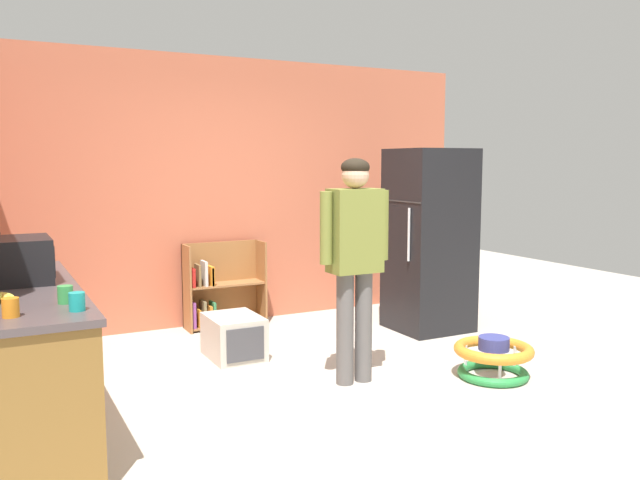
% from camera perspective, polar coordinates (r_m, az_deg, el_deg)
% --- Properties ---
extents(ground_plane, '(12.00, 12.00, 0.00)m').
position_cam_1_polar(ground_plane, '(4.96, 2.97, -12.59)').
color(ground_plane, '#BDB1A3').
rests_on(ground_plane, ground).
extents(back_wall, '(5.20, 0.06, 2.70)m').
position_cam_1_polar(back_wall, '(6.80, -6.98, 4.24)').
color(back_wall, '#C36446').
rests_on(back_wall, ground).
extents(kitchen_counter, '(0.65, 2.10, 0.90)m').
position_cam_1_polar(kitchen_counter, '(4.40, -24.40, -9.57)').
color(kitchen_counter, brown).
rests_on(kitchen_counter, ground).
extents(refrigerator, '(0.73, 0.68, 1.78)m').
position_cam_1_polar(refrigerator, '(6.48, 9.54, -0.01)').
color(refrigerator, black).
rests_on(refrigerator, ground).
extents(bookshelf, '(0.80, 0.28, 0.85)m').
position_cam_1_polar(bookshelf, '(6.64, -8.88, -4.37)').
color(bookshelf, '#996539').
rests_on(bookshelf, ground).
extents(standing_person, '(0.57, 0.22, 1.68)m').
position_cam_1_polar(standing_person, '(4.80, 3.06, -0.85)').
color(standing_person, '#575452').
rests_on(standing_person, ground).
extents(baby_walker, '(0.60, 0.60, 0.32)m').
position_cam_1_polar(baby_walker, '(5.25, 14.93, -9.91)').
color(baby_walker, '#2A8D43').
rests_on(baby_walker, ground).
extents(pet_carrier, '(0.42, 0.55, 0.36)m').
position_cam_1_polar(pet_carrier, '(5.62, -7.54, -8.39)').
color(pet_carrier, beige).
rests_on(pet_carrier, ground).
extents(microwave, '(0.37, 0.48, 0.28)m').
position_cam_1_polar(microwave, '(4.49, -24.76, -1.60)').
color(microwave, black).
rests_on(microwave, kitchen_counter).
extents(banana_bunch, '(0.15, 0.16, 0.04)m').
position_cam_1_polar(banana_bunch, '(3.93, -26.08, -4.43)').
color(banana_bunch, yellow).
rests_on(banana_bunch, kitchen_counter).
extents(clear_bottle, '(0.07, 0.07, 0.25)m').
position_cam_1_polar(clear_bottle, '(4.95, -25.49, -1.38)').
color(clear_bottle, silver).
rests_on(clear_bottle, kitchen_counter).
extents(orange_cup, '(0.08, 0.08, 0.09)m').
position_cam_1_polar(orange_cup, '(3.51, -25.45, -5.36)').
color(orange_cup, orange).
rests_on(orange_cup, kitchen_counter).
extents(green_cup, '(0.08, 0.08, 0.09)m').
position_cam_1_polar(green_cup, '(3.73, -21.39, -4.47)').
color(green_cup, green).
rests_on(green_cup, kitchen_counter).
extents(teal_cup, '(0.08, 0.08, 0.09)m').
position_cam_1_polar(teal_cup, '(3.52, -20.50, -5.07)').
color(teal_cup, teal).
rests_on(teal_cup, kitchen_counter).
extents(red_cup, '(0.08, 0.08, 0.09)m').
position_cam_1_polar(red_cup, '(5.08, -26.15, -1.82)').
color(red_cup, red).
rests_on(red_cup, kitchen_counter).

